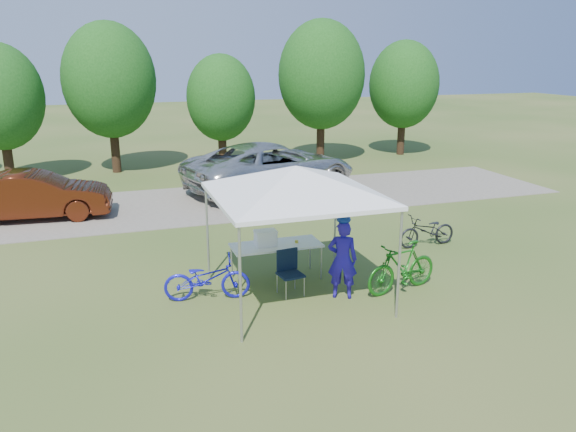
% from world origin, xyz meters
% --- Properties ---
extents(ground, '(100.00, 100.00, 0.00)m').
position_xyz_m(ground, '(0.00, 0.00, 0.00)').
color(ground, '#2D5119').
rests_on(ground, ground).
extents(gravel_strip, '(24.00, 5.00, 0.02)m').
position_xyz_m(gravel_strip, '(0.00, 8.00, 0.01)').
color(gravel_strip, gray).
rests_on(gravel_strip, ground).
extents(canopy, '(4.53, 4.53, 3.00)m').
position_xyz_m(canopy, '(0.00, 0.00, 2.65)').
color(canopy, '#A5A5AA').
rests_on(canopy, ground).
extents(treeline, '(24.89, 4.28, 6.30)m').
position_xyz_m(treeline, '(-0.29, 14.05, 3.53)').
color(treeline, '#382314').
rests_on(treeline, ground).
extents(folding_table, '(1.96, 0.82, 0.81)m').
position_xyz_m(folding_table, '(-0.09, 1.03, 0.76)').
color(folding_table, white).
rests_on(folding_table, ground).
extents(folding_chair, '(0.53, 0.55, 0.92)m').
position_xyz_m(folding_chair, '(-0.06, 0.23, 0.54)').
color(folding_chair, black).
rests_on(folding_chair, ground).
extents(cooler, '(0.47, 0.32, 0.34)m').
position_xyz_m(cooler, '(-0.33, 1.03, 0.98)').
color(cooler, white).
rests_on(cooler, folding_table).
extents(ice_cream_cup, '(0.08, 0.08, 0.06)m').
position_xyz_m(ice_cream_cup, '(0.37, 0.98, 0.83)').
color(ice_cream_cup, gold).
rests_on(ice_cream_cup, folding_table).
extents(cyclist, '(0.70, 0.60, 1.63)m').
position_xyz_m(cyclist, '(0.89, -0.33, 0.82)').
color(cyclist, '#2214A6').
rests_on(cyclist, ground).
extents(bike_blue, '(1.80, 0.89, 0.90)m').
position_xyz_m(bike_blue, '(-1.73, 0.43, 0.45)').
color(bike_blue, '#1715BE').
rests_on(bike_blue, ground).
extents(bike_green, '(1.84, 0.86, 1.07)m').
position_xyz_m(bike_green, '(2.20, -0.43, 0.53)').
color(bike_green, '#166215').
rests_on(bike_green, ground).
extents(bike_dark, '(1.62, 0.62, 0.84)m').
position_xyz_m(bike_dark, '(4.25, 1.89, 0.42)').
color(bike_dark, black).
rests_on(bike_dark, ground).
extents(minivan, '(6.90, 4.59, 1.76)m').
position_xyz_m(minivan, '(2.18, 8.94, 0.90)').
color(minivan, beige).
rests_on(minivan, gravel_strip).
extents(sedan, '(4.44, 1.84, 1.43)m').
position_xyz_m(sedan, '(-5.54, 7.78, 0.73)').
color(sedan, '#4A1B0C').
rests_on(sedan, gravel_strip).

